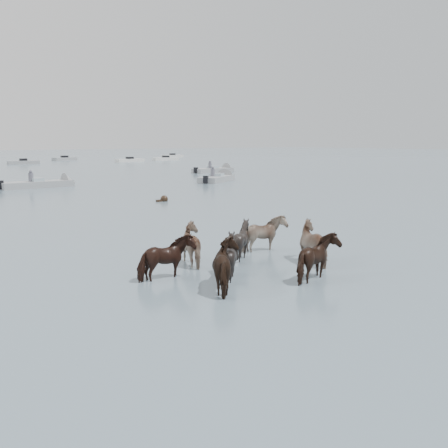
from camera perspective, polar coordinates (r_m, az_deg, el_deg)
ground at (r=13.07m, az=-4.42°, el=-5.81°), size 400.00×400.00×0.00m
pony_herd at (r=13.56m, az=2.73°, el=-3.07°), size 5.77×4.54×1.32m
swimming_pony at (r=29.19m, az=-6.86°, el=2.77°), size 0.72×0.44×0.44m
motorboat_c at (r=40.42m, az=-19.36°, el=4.30°), size 5.84×1.96×1.92m
motorboat_d at (r=43.87m, az=-0.48°, el=5.18°), size 5.20×4.08×1.92m
motorboat_e at (r=56.46m, az=-0.66°, el=6.11°), size 5.56×2.08×1.92m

